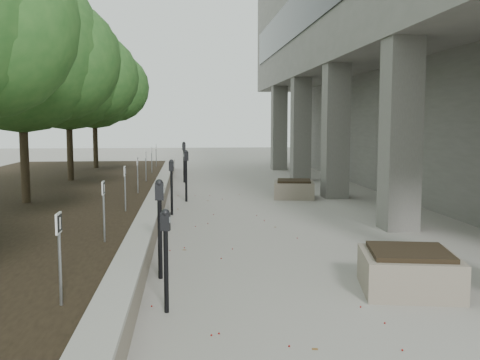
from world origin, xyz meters
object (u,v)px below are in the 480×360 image
planter_front (409,270)px  planter_back (294,189)px  parking_meter_1 (166,261)px  parking_meter_2 (160,229)px  parking_meter_3 (172,187)px  crabapple_tree_5 (94,102)px  parking_meter_4 (186,176)px  crabapple_tree_4 (68,96)px  parking_meter_5 (184,162)px  crabapple_tree_3 (22,85)px

planter_front → planter_back: bearing=88.4°
parking_meter_1 → parking_meter_2: bearing=108.3°
parking_meter_3 → planter_front: size_ratio=1.12×
crabapple_tree_5 → parking_meter_4: size_ratio=3.66×
crabapple_tree_5 → planter_front: crabapple_tree_5 is taller
parking_meter_4 → parking_meter_2: bearing=-112.2°
parking_meter_1 → parking_meter_3: bearing=103.8°
parking_meter_2 → parking_meter_4: 7.81m
crabapple_tree_4 → parking_meter_4: bearing=-33.1°
parking_meter_1 → parking_meter_3: (-0.11, 6.98, 0.06)m
crabapple_tree_4 → parking_meter_5: size_ratio=3.50×
parking_meter_3 → planter_back: (3.58, 2.73, -0.41)m
planter_front → planter_back: (0.26, 9.19, -0.01)m
crabapple_tree_5 → parking_meter_2: size_ratio=3.74×
crabapple_tree_5 → parking_meter_1: (3.48, -16.69, -2.49)m
crabapple_tree_3 → planter_back: crabapple_tree_3 is taller
crabapple_tree_5 → planter_front: (6.69, -16.17, -2.84)m
parking_meter_3 → parking_meter_5: bearing=94.7°
crabapple_tree_4 → crabapple_tree_5: size_ratio=1.00×
planter_back → crabapple_tree_4: bearing=164.1°
parking_meter_3 → parking_meter_4: size_ratio=0.92×
parking_meter_4 → planter_front: (2.97, -8.74, -0.46)m
parking_meter_3 → parking_meter_4: 2.30m
parking_meter_1 → parking_meter_5: size_ratio=0.81×
crabapple_tree_5 → parking_meter_4: 8.65m
parking_meter_1 → parking_meter_5: 14.33m
crabapple_tree_5 → planter_back: (6.95, -6.98, -2.85)m
parking_meter_3 → planter_front: bearing=-55.9°
crabapple_tree_4 → planter_front: 13.33m
parking_meter_5 → planter_back: bearing=-53.5°
crabapple_tree_4 → crabapple_tree_5: (0.00, 5.00, 0.00)m
crabapple_tree_5 → parking_meter_3: crabapple_tree_5 is taller
parking_meter_3 → parking_meter_4: bearing=88.0°
crabapple_tree_3 → crabapple_tree_5: bearing=90.0°
planter_front → parking_meter_4: bearing=108.8°
crabapple_tree_5 → parking_meter_5: size_ratio=3.50×
crabapple_tree_3 → parking_meter_1: bearing=-62.5°
parking_meter_2 → planter_back: 9.02m
crabapple_tree_4 → parking_meter_5: crabapple_tree_4 is taller
parking_meter_2 → parking_meter_3: 5.53m
parking_meter_1 → planter_front: size_ratio=1.03×
crabapple_tree_4 → crabapple_tree_5: same height
crabapple_tree_4 → crabapple_tree_5: 5.00m
parking_meter_2 → planter_front: bearing=-16.1°
parking_meter_3 → planter_back: parking_meter_3 is taller
parking_meter_5 → planter_front: size_ratio=1.27×
parking_meter_2 → parking_meter_5: parking_meter_5 is taller
parking_meter_2 → parking_meter_4: parking_meter_4 is taller
parking_meter_2 → parking_meter_5: (0.30, 12.87, 0.05)m
parking_meter_2 → parking_meter_5: size_ratio=0.94×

